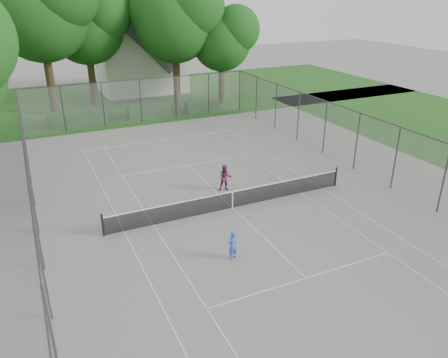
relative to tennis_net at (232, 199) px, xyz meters
name	(u,v)px	position (x,y,z in m)	size (l,w,h in m)	color
ground	(232,208)	(0.00, 0.00, -0.51)	(120.00, 120.00, 0.00)	slate
grass_far	(118,99)	(0.00, 26.00, -0.51)	(60.00, 20.00, 0.00)	#1B4714
court_markings	(232,208)	(0.00, 0.00, -0.50)	(11.03, 23.83, 0.01)	beige
tennis_net	(232,199)	(0.00, 0.00, 0.00)	(12.87, 0.10, 1.10)	black
perimeter_fence	(233,175)	(0.00, 0.00, 1.30)	(18.08, 34.08, 3.52)	#38383D
tree_far_left	(40,4)	(-6.12, 22.84, 8.49)	(9.11, 8.32, 13.10)	#312312
tree_far_midleft	(86,20)	(-2.37, 24.66, 7.06)	(7.66, 7.00, 11.02)	#312312
tree_far_midright	(175,16)	(4.74, 21.26, 7.39)	(8.00, 7.30, 11.50)	#312312
tree_far_right	(223,36)	(8.85, 20.26, 5.60)	(6.19, 5.65, 8.89)	#312312
hedge_left	(77,118)	(-4.94, 18.29, 0.05)	(4.46, 1.34, 1.12)	#1D4817
hedge_mid	(149,110)	(0.98, 18.29, 0.06)	(3.64, 1.04, 1.14)	#1D4817
hedge_right	(202,107)	(5.75, 17.96, -0.05)	(3.06, 1.12, 0.92)	#1D4817
house	(140,51)	(3.25, 28.62, 3.69)	(8.39, 6.50, 10.45)	silver
girl_player	(233,245)	(-1.95, -4.00, 0.13)	(0.47, 0.31, 1.28)	blue
woman_player	(225,178)	(0.57, 2.07, 0.22)	(0.71, 0.55, 1.46)	#642153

